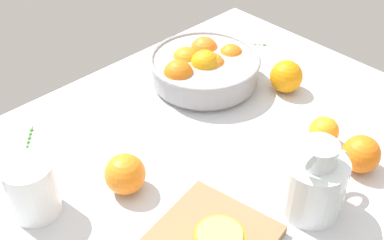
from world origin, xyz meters
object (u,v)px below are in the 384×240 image
juice_pitcher (313,186)px  second_glass (33,192)px  fruit_bowl (204,67)px  loose_orange_1 (125,174)px  loose_orange_3 (361,154)px  loose_orange_0 (286,76)px  loose_orange_2 (324,131)px

juice_pitcher → second_glass: 51.69cm
fruit_bowl → loose_orange_1: bearing=-156.9°
loose_orange_3 → fruit_bowl: bearing=91.0°
loose_orange_0 → loose_orange_2: 20.87cm
loose_orange_2 → loose_orange_3: 9.96cm
loose_orange_3 → second_glass: bearing=146.2°
loose_orange_0 → loose_orange_1: 49.86cm
juice_pitcher → second_glass: size_ratio=1.45×
juice_pitcher → loose_orange_2: size_ratio=2.55×
loose_orange_0 → loose_orange_1: size_ratio=1.00×
second_glass → fruit_bowl: bearing=9.2°
loose_orange_2 → loose_orange_0: bearing=60.8°
fruit_bowl → juice_pitcher: 46.43cm
fruit_bowl → loose_orange_2: (2.22, -34.78, -1.33)cm
fruit_bowl → loose_orange_2: 34.87cm
second_glass → loose_orange_1: (15.63, -7.37, -0.89)cm
loose_orange_1 → loose_orange_3: bearing=-36.8°
second_glass → loose_orange_2: bearing=-25.3°
juice_pitcher → loose_orange_0: size_ratio=2.04×
fruit_bowl → loose_orange_3: fruit_bowl is taller
loose_orange_2 → loose_orange_3: bearing=-98.2°
fruit_bowl → juice_pitcher: bearing=-109.2°
loose_orange_1 → juice_pitcher: bearing=-51.5°
fruit_bowl → loose_orange_0: bearing=-53.2°
second_glass → loose_orange_0: bearing=-6.9°
fruit_bowl → loose_orange_3: 44.63cm
loose_orange_2 → juice_pitcher: bearing=-152.7°
juice_pitcher → loose_orange_3: juice_pitcher is taller
loose_orange_0 → loose_orange_2: size_ratio=1.25×
juice_pitcher → loose_orange_0: bearing=44.6°
second_glass → loose_orange_1: size_ratio=1.40×
fruit_bowl → loose_orange_3: size_ratio=3.54×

